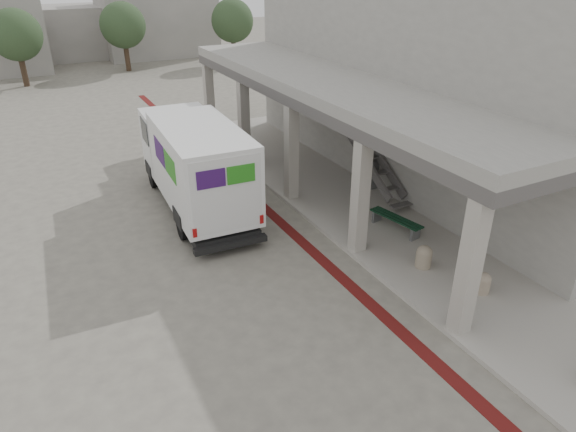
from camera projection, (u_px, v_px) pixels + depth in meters
ground at (301, 280)px, 13.46m from camera, size 120.00×120.00×0.00m
bike_lane_stripe at (298, 238)px, 15.45m from camera, size 0.35×40.00×0.01m
sidewalk at (420, 242)px, 15.08m from camera, size 4.40×28.00×0.12m
transit_building at (408, 87)px, 18.30m from camera, size 7.60×17.00×7.00m
distant_backdrop at (44, 27)px, 39.42m from camera, size 28.00×10.00×6.50m
tree_left at (16, 35)px, 32.08m from camera, size 3.20×3.20×4.80m
tree_mid at (123, 25)px, 36.56m from camera, size 3.20×3.20×4.80m
tree_right at (232, 21)px, 39.07m from camera, size 3.20×3.20×4.80m
fedex_truck at (195, 163)px, 16.61m from camera, size 2.55×7.18×3.02m
bench at (396, 221)px, 15.52m from camera, size 0.73×1.85×0.42m
bollard_near at (483, 283)px, 12.64m from camera, size 0.37×0.37×0.56m
bollard_far at (424, 256)px, 13.67m from camera, size 0.42×0.42×0.64m
utility_cabinet at (369, 173)px, 18.38m from camera, size 0.55×0.69×1.07m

